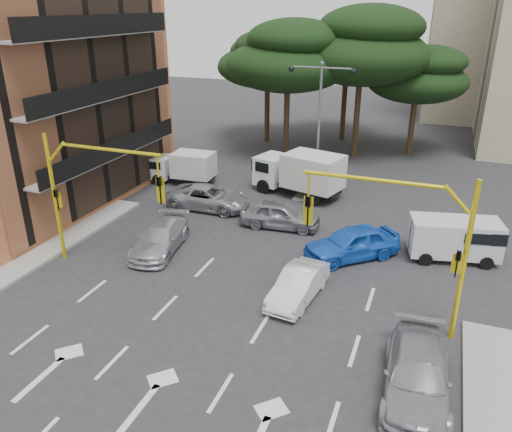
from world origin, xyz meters
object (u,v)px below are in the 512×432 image
(street_lamp_center, at_px, (320,103))
(car_white_hatch, at_px, (298,285))
(car_silver_cross_a, at_px, (209,197))
(van_white, at_px, (454,239))
(signal_mast_right, at_px, (412,232))
(car_blue_compact, at_px, (352,243))
(signal_mast_left, at_px, (85,185))
(box_truck_a, at_px, (183,168))
(box_truck_b, at_px, (299,174))
(car_silver_wagon, at_px, (160,238))
(car_silver_parked, at_px, (417,374))
(car_silver_cross_b, at_px, (280,214))

(street_lamp_center, bearing_deg, car_white_hatch, -78.60)
(car_silver_cross_a, distance_m, van_white, 13.52)
(signal_mast_right, distance_m, car_blue_compact, 6.36)
(signal_mast_left, distance_m, car_blue_compact, 12.30)
(box_truck_a, height_order, box_truck_b, box_truck_b)
(signal_mast_right, distance_m, signal_mast_left, 13.61)
(car_silver_wagon, distance_m, box_truck_a, 9.89)
(car_silver_wagon, bearing_deg, car_silver_parked, -34.19)
(car_silver_cross_a, bearing_deg, street_lamp_center, -40.96)
(van_white, xyz_separation_m, box_truck_a, (-16.97, 5.05, 0.08))
(signal_mast_left, bearing_deg, signal_mast_right, 0.00)
(car_silver_wagon, bearing_deg, car_silver_cross_b, 36.12)
(signal_mast_right, relative_size, car_silver_parked, 1.24)
(signal_mast_left, relative_size, box_truck_b, 1.07)
(car_blue_compact, xyz_separation_m, box_truck_b, (-4.74, 7.25, 0.61))
(street_lamp_center, bearing_deg, car_silver_wagon, -112.16)
(car_silver_cross_a, xyz_separation_m, car_silver_parked, (12.52, -11.40, 0.02))
(car_white_hatch, relative_size, car_silver_cross_a, 0.79)
(car_silver_wagon, relative_size, van_white, 1.14)
(car_silver_cross_a, relative_size, van_white, 1.22)
(car_silver_cross_b, bearing_deg, car_white_hatch, -161.23)
(signal_mast_right, distance_m, street_lamp_center, 15.65)
(box_truck_b, bearing_deg, signal_mast_right, -132.86)
(signal_mast_left, bearing_deg, car_white_hatch, 3.14)
(signal_mast_right, xyz_separation_m, car_blue_compact, (-2.73, 4.83, -3.11))
(street_lamp_center, relative_size, van_white, 1.95)
(car_white_hatch, relative_size, car_silver_parked, 0.80)
(car_white_hatch, bearing_deg, van_white, 52.36)
(car_blue_compact, distance_m, car_silver_cross_a, 9.55)
(car_blue_compact, bearing_deg, car_silver_wagon, -116.02)
(signal_mast_right, height_order, car_silver_parked, signal_mast_right)
(car_white_hatch, xyz_separation_m, car_silver_cross_a, (-7.64, 7.53, 0.04))
(signal_mast_right, relative_size, car_white_hatch, 1.56)
(car_blue_compact, height_order, box_truck_b, box_truck_b)
(car_silver_parked, bearing_deg, box_truck_a, 134.02)
(signal_mast_left, xyz_separation_m, car_silver_wagon, (2.05, 2.33, -3.22))
(van_white, distance_m, box_truck_a, 17.70)
(signal_mast_left, relative_size, car_silver_cross_a, 1.23)
(street_lamp_center, height_order, car_white_hatch, street_lamp_center)
(signal_mast_right, distance_m, box_truck_b, 14.42)
(signal_mast_right, distance_m, car_silver_wagon, 12.23)
(street_lamp_center, bearing_deg, car_silver_parked, -66.36)
(signal_mast_right, height_order, street_lamp_center, street_lamp_center)
(car_silver_cross_b, bearing_deg, van_white, -99.09)
(car_silver_cross_b, height_order, van_white, van_white)
(car_silver_wagon, xyz_separation_m, box_truck_a, (-3.71, 9.16, 0.42))
(car_white_hatch, bearing_deg, car_blue_compact, 79.29)
(signal_mast_left, relative_size, car_silver_wagon, 1.32)
(box_truck_a, bearing_deg, car_silver_cross_a, -137.56)
(car_blue_compact, bearing_deg, box_truck_a, -159.79)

